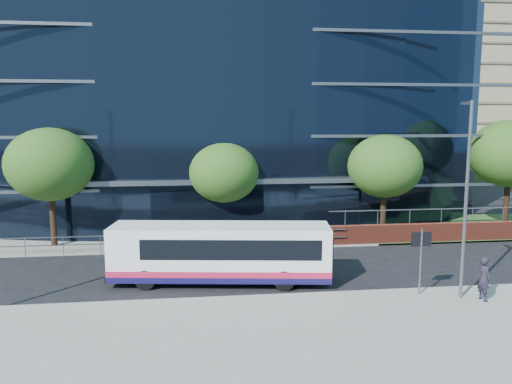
{
  "coord_description": "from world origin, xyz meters",
  "views": [
    {
      "loc": [
        -4.77,
        -20.72,
        7.38
      ],
      "look_at": [
        -1.22,
        8.0,
        3.21
      ],
      "focal_mm": 35.0,
      "sensor_mm": 36.0,
      "label": 1
    }
  ],
  "objects": [
    {
      "name": "guard_railings",
      "position": [
        -8.0,
        7.0,
        0.82
      ],
      "size": [
        24.0,
        0.05,
        1.1
      ],
      "color": "slate",
      "rests_on": "ground"
    },
    {
      "name": "street_sign",
      "position": [
        4.5,
        -1.59,
        2.15
      ],
      "size": [
        0.85,
        0.09,
        2.8
      ],
      "color": "slate",
      "rests_on": "pavement_near"
    },
    {
      "name": "apartment_block",
      "position": [
        32.0,
        57.21,
        11.11
      ],
      "size": [
        60.0,
        42.0,
        30.0
      ],
      "color": "#2D511E",
      "rests_on": "ground"
    },
    {
      "name": "far_forecourt",
      "position": [
        -6.0,
        11.0,
        0.05
      ],
      "size": [
        50.0,
        8.0,
        0.1
      ],
      "primitive_type": "cube",
      "color": "gray",
      "rests_on": "ground"
    },
    {
      "name": "yellow_line_inner",
      "position": [
        0.0,
        -0.65,
        0.01
      ],
      "size": [
        80.0,
        0.08,
        0.01
      ],
      "primitive_type": "cube",
      "color": "gold",
      "rests_on": "ground"
    },
    {
      "name": "pavement_near",
      "position": [
        0.0,
        -5.0,
        0.07
      ],
      "size": [
        80.0,
        8.0,
        0.15
      ],
      "primitive_type": "cube",
      "color": "gray",
      "rests_on": "ground"
    },
    {
      "name": "ground",
      "position": [
        0.0,
        0.0,
        0.0
      ],
      "size": [
        200.0,
        200.0,
        0.0
      ],
      "primitive_type": "plane",
      "color": "black",
      "rests_on": "ground"
    },
    {
      "name": "tree_dist_e",
      "position": [
        24.0,
        40.0,
        4.54
      ],
      "size": [
        4.62,
        4.62,
        6.51
      ],
      "color": "black",
      "rests_on": "ground"
    },
    {
      "name": "pedestrian",
      "position": [
        6.74,
        -2.61,
        1.06
      ],
      "size": [
        0.5,
        0.7,
        1.82
      ],
      "primitive_type": "imported",
      "rotation": [
        0.0,
        0.0,
        1.68
      ],
      "color": "#221D2C",
      "rests_on": "pavement_near"
    },
    {
      "name": "city_bus",
      "position": [
        -3.59,
        1.32,
        1.42
      ],
      "size": [
        10.15,
        3.63,
        2.69
      ],
      "rotation": [
        0.0,
        0.0,
        -0.14
      ],
      "color": "white",
      "rests_on": "ground"
    },
    {
      "name": "tree_far_a",
      "position": [
        -13.0,
        9.0,
        4.86
      ],
      "size": [
        4.95,
        4.95,
        6.98
      ],
      "color": "black",
      "rests_on": "ground"
    },
    {
      "name": "tree_far_d",
      "position": [
        16.0,
        10.0,
        5.19
      ],
      "size": [
        5.28,
        5.28,
        7.44
      ],
      "color": "black",
      "rests_on": "ground"
    },
    {
      "name": "yellow_line_outer",
      "position": [
        0.0,
        -0.8,
        0.01
      ],
      "size": [
        80.0,
        0.08,
        0.01
      ],
      "primitive_type": "cube",
      "color": "gold",
      "rests_on": "ground"
    },
    {
      "name": "streetlight_east",
      "position": [
        6.0,
        -2.17,
        4.44
      ],
      "size": [
        0.15,
        0.77,
        8.0
      ],
      "color": "slate",
      "rests_on": "pavement_near"
    },
    {
      "name": "glass_office",
      "position": [
        -4.0,
        20.85,
        8.0
      ],
      "size": [
        44.0,
        23.1,
        16.0
      ],
      "color": "black",
      "rests_on": "ground"
    },
    {
      "name": "tree_far_c",
      "position": [
        7.0,
        9.0,
        4.54
      ],
      "size": [
        4.62,
        4.62,
        6.51
      ],
      "color": "black",
      "rests_on": "ground"
    },
    {
      "name": "tree_far_b",
      "position": [
        -3.0,
        9.5,
        4.21
      ],
      "size": [
        4.29,
        4.29,
        6.05
      ],
      "color": "black",
      "rests_on": "ground"
    },
    {
      "name": "kerb",
      "position": [
        0.0,
        -1.0,
        0.08
      ],
      "size": [
        80.0,
        0.25,
        0.16
      ],
      "primitive_type": "cube",
      "color": "gray",
      "rests_on": "ground"
    }
  ]
}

